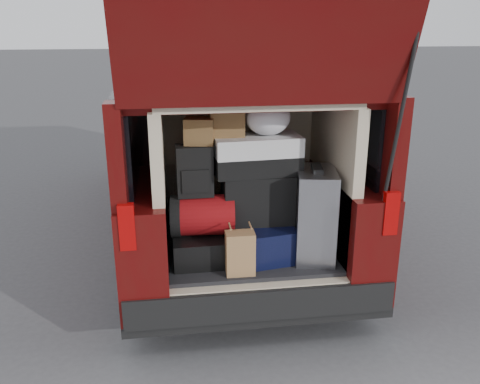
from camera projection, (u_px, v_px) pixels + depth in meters
The scene contains 14 objects.
ground at pixel (253, 327), 3.90m from camera, with size 80.00×80.00×0.00m, color #3D3D3F.
minivan at pixel (225, 153), 5.35m from camera, with size 1.90×5.35×2.77m.
load_floor at pixel (248, 278), 4.07m from camera, with size 1.24×1.05×0.55m, color black.
black_hardshell at pixel (197, 245), 3.77m from camera, with size 0.36×0.50×0.20m, color black.
navy_hardshell at pixel (256, 238), 3.83m from camera, with size 0.48×0.59×0.26m, color black.
silver_roller at pixel (315, 214), 3.73m from camera, with size 0.28×0.45×0.67m, color silver.
kraft_bag at pixel (240, 253), 3.52m from camera, with size 0.20×0.13×0.31m, color #A17449.
red_duffel at pixel (203, 215), 3.68m from camera, with size 0.45×0.30×0.30m, color maroon.
black_soft_case at pixel (258, 197), 3.77m from camera, with size 0.51×0.31×0.37m, color black.
backpack at pixel (195, 171), 3.58m from camera, with size 0.26×0.15×0.36m, color black.
twotone_duffel at pixel (257, 155), 3.67m from camera, with size 0.62×0.32×0.28m, color silver.
grocery_sack_lower at pixel (200, 131), 3.54m from camera, with size 0.20×0.17×0.18m, color olive.
grocery_sack_upper at pixel (226, 119), 3.60m from camera, with size 0.24×0.20×0.24m, color olive.
plastic_bag_center at pixel (268, 117), 3.61m from camera, with size 0.32×0.30×0.26m, color silver.
Camera 1 is at (-0.58, -3.31, 2.24)m, focal length 38.00 mm.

